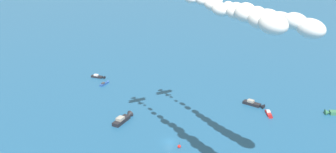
# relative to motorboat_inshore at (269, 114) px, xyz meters

# --- Properties ---
(ground_plane) EXTENTS (2000.00, 2000.00, 0.00)m
(ground_plane) POSITION_rel_motorboat_inshore_xyz_m (-38.99, -15.15, -0.47)
(ground_plane) COLOR #1E517A
(motorboat_inshore) EXTENTS (1.95, 6.06, 1.73)m
(motorboat_inshore) POSITION_rel_motorboat_inshore_xyz_m (0.00, 0.00, 0.00)
(motorboat_inshore) COLOR #B21E1E
(motorboat_inshore) RESTS_ON ground_plane
(motorboat_offshore) EXTENTS (7.89, 9.93, 2.96)m
(motorboat_offshore) POSITION_rel_motorboat_inshore_xyz_m (-53.75, 1.63, 0.33)
(motorboat_offshore) COLOR black
(motorboat_offshore) RESTS_ON ground_plane
(motorboat_trailing) EXTENTS (7.85, 7.56, 2.52)m
(motorboat_trailing) POSITION_rel_motorboat_inshore_xyz_m (-2.92, 8.59, 0.21)
(motorboat_trailing) COLOR black
(motorboat_trailing) RESTS_ON ground_plane
(motorboat_ahead) EXTENTS (4.10, 5.06, 1.52)m
(motorboat_ahead) POSITION_rel_motorboat_inshore_xyz_m (-61.19, 36.82, -0.06)
(motorboat_ahead) COLOR #23478C
(motorboat_ahead) RESTS_ON ground_plane
(motorboat_mid_cluster) EXTENTS (6.62, 4.35, 1.90)m
(motorboat_mid_cluster) POSITION_rel_motorboat_inshore_xyz_m (-63.91, 44.70, 0.04)
(motorboat_mid_cluster) COLOR black
(motorboat_mid_cluster) RESTS_ON ground_plane
(marker_buoy) EXTENTS (1.10, 1.10, 2.10)m
(marker_buoy) POSITION_rel_motorboat_inshore_xyz_m (-36.23, -19.21, -0.08)
(marker_buoy) COLOR red
(marker_buoy) RESTS_ON ground_plane
(smoke_trail_lead) EXTENTS (23.68, 44.15, 5.19)m
(smoke_trail_lead) POSITION_rel_motorboat_inshore_xyz_m (-28.30, -52.69, 51.74)
(smoke_trail_lead) COLOR silver
(smoke_trail_wingman) EXTENTS (25.24, 44.19, 5.75)m
(smoke_trail_wingman) POSITION_rel_motorboat_inshore_xyz_m (-16.54, -44.17, 48.17)
(smoke_trail_wingman) COLOR silver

